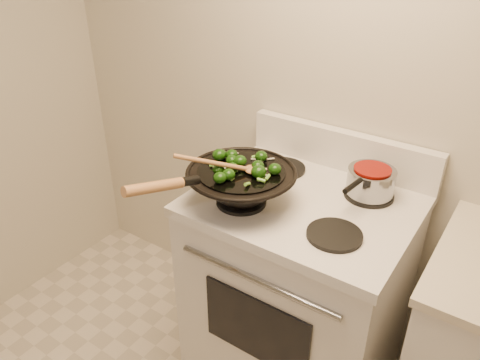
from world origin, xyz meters
The scene contains 5 objects.
stove centered at (-0.26, 1.17, 0.47)m, with size 0.78×0.67×1.08m.
wok centered at (-0.45, 1.02, 1.00)m, with size 0.39×0.63×0.23m.
stirfry centered at (-0.46, 1.03, 1.07)m, with size 0.27×0.27×0.05m.
wooden_spoon centered at (-0.46, 0.98, 1.08)m, with size 0.23×0.23×0.09m.
saucepan centered at (-0.08, 1.32, 0.98)m, with size 0.17×0.28×0.10m.
Camera 1 is at (0.35, -0.15, 1.82)m, focal length 35.00 mm.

